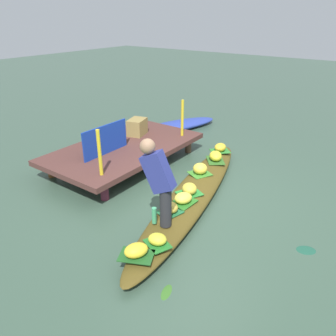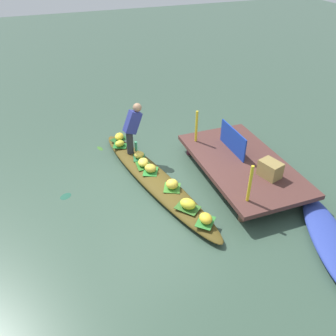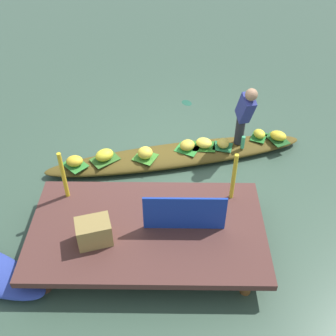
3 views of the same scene
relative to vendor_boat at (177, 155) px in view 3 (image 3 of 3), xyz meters
name	(u,v)px [view 3 (image 3 of 3)]	position (x,y,z in m)	size (l,w,h in m)	color
canal_water	(177,160)	(0.00, 0.00, -0.11)	(40.00, 40.00, 0.00)	#375040
dock_platform	(147,230)	(0.42, 1.92, 0.23)	(3.20, 1.80, 0.39)	#512F2A
vendor_boat	(177,155)	(0.00, 0.00, 0.00)	(4.57, 0.65, 0.21)	#514217
leaf_mat_0	(277,139)	(-1.81, -0.34, 0.11)	(0.41, 0.28, 0.01)	#1F5521
banana_bunch_0	(278,136)	(-1.81, -0.34, 0.19)	(0.29, 0.22, 0.16)	yellow
leaf_mat_1	(259,137)	(-1.49, -0.41, 0.11)	(0.33, 0.25, 0.01)	#236E27
banana_bunch_1	(259,134)	(-1.49, -0.41, 0.18)	(0.24, 0.20, 0.14)	yellow
leaf_mat_2	(223,147)	(-0.80, -0.11, 0.11)	(0.33, 0.27, 0.01)	#206638
banana_bunch_2	(223,143)	(-0.80, -0.11, 0.19)	(0.23, 0.21, 0.16)	gold
leaf_mat_3	(75,165)	(1.71, 0.41, 0.11)	(0.39, 0.30, 0.01)	#307E30
banana_bunch_3	(75,161)	(1.71, 0.41, 0.19)	(0.28, 0.23, 0.17)	yellow
leaf_mat_4	(105,159)	(1.23, 0.26, 0.11)	(0.45, 0.31, 0.01)	#336725
banana_bunch_4	(104,155)	(1.23, 0.26, 0.20)	(0.32, 0.24, 0.19)	yellow
leaf_mat_5	(145,157)	(0.54, 0.20, 0.11)	(0.36, 0.33, 0.01)	#3E862B
banana_bunch_5	(145,153)	(0.54, 0.20, 0.21)	(0.25, 0.26, 0.20)	yellow
leaf_mat_6	(187,149)	(-0.18, -0.04, 0.11)	(0.38, 0.31, 0.01)	#2C8531
banana_bunch_6	(187,145)	(-0.18, -0.04, 0.20)	(0.27, 0.24, 0.17)	gold
leaf_mat_7	(204,146)	(-0.47, -0.12, 0.11)	(0.40, 0.30, 0.01)	#2B7223
banana_bunch_7	(204,143)	(-0.47, -0.12, 0.19)	(0.28, 0.23, 0.16)	#F6DB49
vendor_person	(245,113)	(-1.11, -0.15, 0.80)	(0.28, 0.49, 1.22)	#28282D
water_bottle	(243,142)	(-1.15, -0.09, 0.22)	(0.07, 0.07, 0.24)	#44AC72
market_banner	(185,213)	(-0.08, 1.92, 0.57)	(1.09, 0.03, 0.56)	#16349C
railing_post_west	(234,177)	(-0.78, 1.32, 0.68)	(0.06, 0.06, 0.79)	yellow
railing_post_east	(63,175)	(1.62, 1.32, 0.68)	(0.06, 0.06, 0.79)	yellow
produce_crate	(94,232)	(1.09, 2.15, 0.46)	(0.44, 0.32, 0.35)	olive
drifting_plant_0	(275,132)	(-1.89, -0.85, -0.10)	(0.25, 0.11, 0.01)	#366B24
drifting_plant_1	(187,103)	(-0.22, -1.91, -0.10)	(0.26, 0.19, 0.01)	#1D503C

